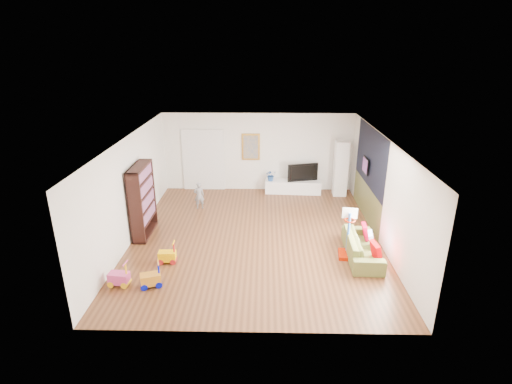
{
  "coord_description": "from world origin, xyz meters",
  "views": [
    {
      "loc": [
        0.22,
        -9.6,
        4.93
      ],
      "look_at": [
        0.0,
        0.4,
        1.15
      ],
      "focal_mm": 28.0,
      "sensor_mm": 36.0,
      "label": 1
    }
  ],
  "objects_px": {
    "sofa": "(362,247)",
    "basketball_hoop": "(349,234)",
    "media_console": "(293,187)",
    "bookshelf": "(143,200)"
  },
  "relations": [
    {
      "from": "media_console",
      "to": "bookshelf",
      "type": "relative_size",
      "value": 0.98
    },
    {
      "from": "media_console",
      "to": "bookshelf",
      "type": "bearing_deg",
      "value": -139.38
    },
    {
      "from": "sofa",
      "to": "basketball_hoop",
      "type": "height_order",
      "value": "basketball_hoop"
    },
    {
      "from": "sofa",
      "to": "basketball_hoop",
      "type": "bearing_deg",
      "value": 92.0
    },
    {
      "from": "media_console",
      "to": "sofa",
      "type": "height_order",
      "value": "sofa"
    },
    {
      "from": "media_console",
      "to": "sofa",
      "type": "xyz_separation_m",
      "value": [
        1.4,
        -4.38,
        0.05
      ]
    },
    {
      "from": "bookshelf",
      "to": "basketball_hoop",
      "type": "bearing_deg",
      "value": -12.78
    },
    {
      "from": "bookshelf",
      "to": "basketball_hoop",
      "type": "relative_size",
      "value": 1.59
    },
    {
      "from": "media_console",
      "to": "sofa",
      "type": "distance_m",
      "value": 4.6
    },
    {
      "from": "bookshelf",
      "to": "basketball_hoop",
      "type": "xyz_separation_m",
      "value": [
        5.28,
        -1.15,
        -0.36
      ]
    }
  ]
}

